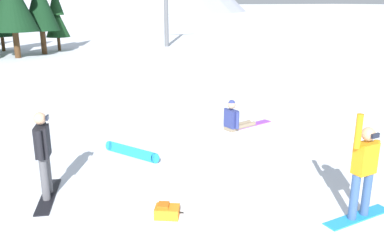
{
  "coord_description": "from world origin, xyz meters",
  "views": [
    {
      "loc": [
        -2.67,
        -4.8,
        3.79
      ],
      "look_at": [
        1.47,
        3.73,
        1.0
      ],
      "focal_mm": 37.95,
      "sensor_mm": 36.0,
      "label": 1
    }
  ],
  "objects_px": {
    "snowboarder_foreground": "(364,170)",
    "loose_snowboard_near_left": "(132,151)",
    "snowboarder_midground": "(44,153)",
    "pine_tree_young": "(57,16)",
    "snowboarder_background": "(236,119)",
    "backpack_orange": "(167,211)"
  },
  "relations": [
    {
      "from": "snowboarder_foreground",
      "to": "loose_snowboard_near_left",
      "type": "distance_m",
      "value": 5.54
    },
    {
      "from": "loose_snowboard_near_left",
      "to": "snowboarder_background",
      "type": "bearing_deg",
      "value": 12.24
    },
    {
      "from": "snowboarder_midground",
      "to": "snowboarder_background",
      "type": "distance_m",
      "value": 6.19
    },
    {
      "from": "snowboarder_background",
      "to": "pine_tree_young",
      "type": "height_order",
      "value": "pine_tree_young"
    },
    {
      "from": "snowboarder_background",
      "to": "loose_snowboard_near_left",
      "type": "height_order",
      "value": "snowboarder_background"
    },
    {
      "from": "snowboarder_foreground",
      "to": "loose_snowboard_near_left",
      "type": "relative_size",
      "value": 1.23
    },
    {
      "from": "snowboarder_midground",
      "to": "backpack_orange",
      "type": "height_order",
      "value": "snowboarder_midground"
    },
    {
      "from": "snowboarder_midground",
      "to": "loose_snowboard_near_left",
      "type": "distance_m",
      "value": 2.73
    },
    {
      "from": "snowboarder_foreground",
      "to": "snowboarder_midground",
      "type": "xyz_separation_m",
      "value": [
        -4.97,
        3.32,
        -0.01
      ]
    },
    {
      "from": "snowboarder_midground",
      "to": "snowboarder_foreground",
      "type": "bearing_deg",
      "value": -33.77
    },
    {
      "from": "snowboarder_midground",
      "to": "pine_tree_young",
      "type": "xyz_separation_m",
      "value": [
        4.06,
        25.78,
        1.7
      ]
    },
    {
      "from": "snowboarder_foreground",
      "to": "snowboarder_background",
      "type": "relative_size",
      "value": 1.1
    },
    {
      "from": "snowboarder_midground",
      "to": "backpack_orange",
      "type": "distance_m",
      "value": 2.69
    },
    {
      "from": "loose_snowboard_near_left",
      "to": "pine_tree_young",
      "type": "relative_size",
      "value": 0.34
    },
    {
      "from": "snowboarder_background",
      "to": "backpack_orange",
      "type": "bearing_deg",
      "value": -134.68
    },
    {
      "from": "loose_snowboard_near_left",
      "to": "pine_tree_young",
      "type": "height_order",
      "value": "pine_tree_young"
    },
    {
      "from": "snowboarder_foreground",
      "to": "loose_snowboard_near_left",
      "type": "bearing_deg",
      "value": 120.34
    },
    {
      "from": "snowboarder_background",
      "to": "loose_snowboard_near_left",
      "type": "relative_size",
      "value": 1.12
    },
    {
      "from": "snowboarder_midground",
      "to": "pine_tree_young",
      "type": "height_order",
      "value": "pine_tree_young"
    },
    {
      "from": "snowboarder_midground",
      "to": "loose_snowboard_near_left",
      "type": "bearing_deg",
      "value": 32.56
    },
    {
      "from": "pine_tree_young",
      "to": "snowboarder_midground",
      "type": "bearing_deg",
      "value": -98.95
    },
    {
      "from": "snowboarder_background",
      "to": "backpack_orange",
      "type": "xyz_separation_m",
      "value": [
        -3.91,
        -3.95,
        -0.22
      ]
    }
  ]
}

